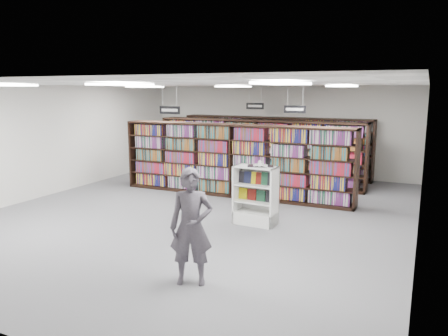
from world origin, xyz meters
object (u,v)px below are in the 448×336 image
at_px(shopper, 191,227).
at_px(open_book, 260,165).
at_px(bookshelf_row_near, 233,160).
at_px(endcap_display, 256,204).

bearing_deg(shopper, open_book, 69.63).
bearing_deg(shopper, bookshelf_row_near, 85.06).
distance_m(bookshelf_row_near, shopper, 5.94).
bearing_deg(endcap_display, open_book, 14.37).
bearing_deg(bookshelf_row_near, shopper, -72.64).
relative_size(bookshelf_row_near, endcap_display, 5.15).
relative_size(bookshelf_row_near, open_book, 10.63).
xyz_separation_m(bookshelf_row_near, shopper, (1.77, -5.67, -0.11)).
xyz_separation_m(bookshelf_row_near, endcap_display, (1.57, -2.28, -0.58)).
height_order(endcap_display, open_book, open_book).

